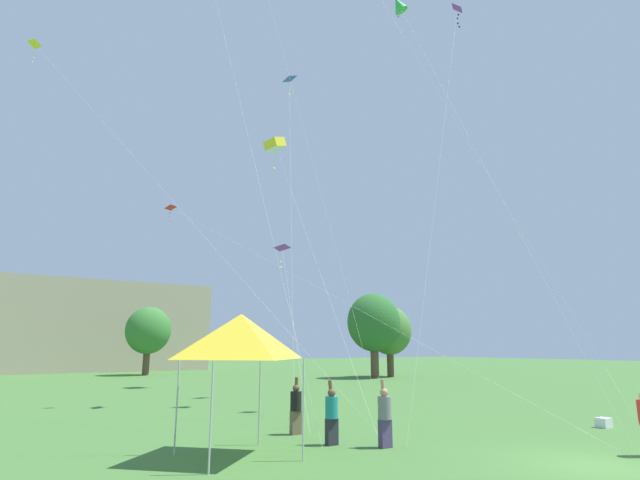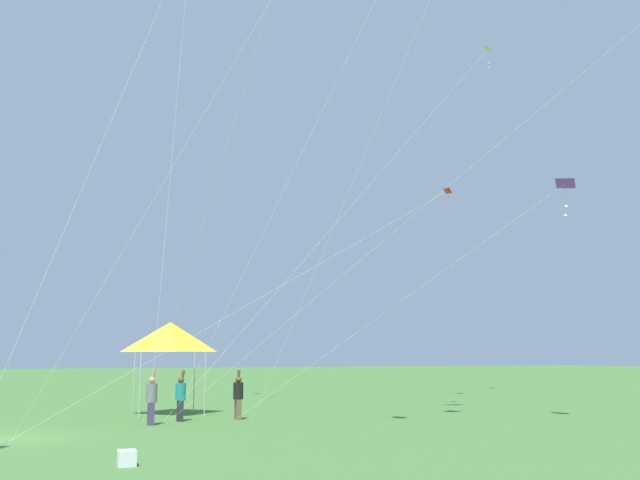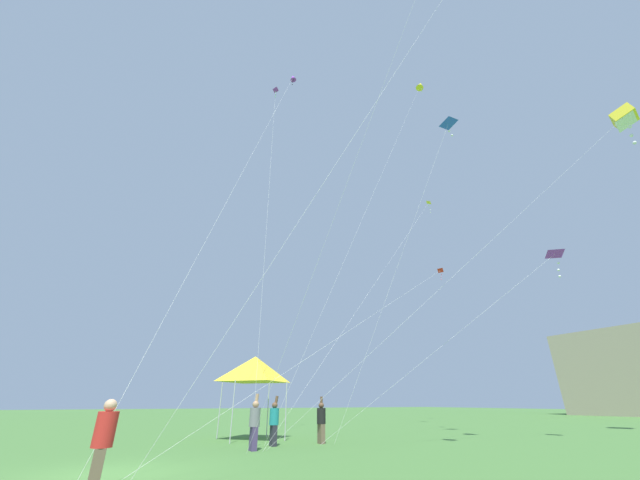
% 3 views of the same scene
% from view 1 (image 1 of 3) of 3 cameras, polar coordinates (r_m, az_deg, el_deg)
% --- Properties ---
extents(ground_plane, '(220.00, 220.00, 0.00)m').
position_cam_1_polar(ground_plane, '(16.45, 28.93, -21.63)').
color(ground_plane, '#427033').
extents(distant_building, '(35.71, 13.94, 11.54)m').
position_cam_1_polar(distant_building, '(75.37, -27.37, -8.76)').
color(distant_building, tan).
rests_on(distant_building, ground).
extents(tree_far_left, '(5.04, 4.54, 7.61)m').
position_cam_1_polar(tree_far_left, '(60.82, -19.03, -9.76)').
color(tree_far_left, brown).
rests_on(tree_far_left, ground).
extents(tree_near_right, '(4.93, 4.44, 7.44)m').
position_cam_1_polar(tree_near_right, '(55.23, 7.94, -10.24)').
color(tree_near_right, brown).
rests_on(tree_near_right, ground).
extents(tree_far_centre, '(5.71, 5.14, 8.62)m').
position_cam_1_polar(tree_far_centre, '(52.86, 6.17, -9.38)').
color(tree_far_centre, brown).
rests_on(tree_far_centre, ground).
extents(festival_tent, '(3.07, 3.07, 4.10)m').
position_cam_1_polar(festival_tent, '(15.48, -9.05, -10.82)').
color(festival_tent, '#B7B7BC').
rests_on(festival_tent, ground).
extents(cooler_box, '(0.56, 0.44, 0.37)m').
position_cam_1_polar(cooler_box, '(23.80, 29.68, -17.68)').
color(cooler_box, white).
rests_on(cooler_box, ground).
extents(person_black_shirt, '(0.41, 0.41, 2.01)m').
position_cam_1_polar(person_black_shirt, '(19.31, -2.77, -18.47)').
color(person_black_shirt, brown).
rests_on(person_black_shirt, ground).
extents(person_teal_shirt, '(0.42, 0.42, 2.03)m').
position_cam_1_polar(person_teal_shirt, '(17.30, 1.33, -19.20)').
color(person_teal_shirt, '#282833').
rests_on(person_teal_shirt, ground).
extents(person_grey_shirt, '(0.43, 0.43, 2.09)m').
position_cam_1_polar(person_grey_shirt, '(17.00, 7.40, -19.14)').
color(person_grey_shirt, '#473860').
rests_on(person_grey_shirt, ground).
extents(kite_yellow_delta_0, '(11.20, 22.65, 23.24)m').
position_cam_1_polar(kite_yellow_delta_0, '(39.82, -29.42, 18.39)').
color(kite_yellow_delta_0, silver).
rests_on(kite_yellow_delta_0, ground).
extents(kite_red_delta_1, '(8.36, 20.02, 11.12)m').
position_cam_1_polar(kite_red_delta_1, '(29.01, -15.58, 2.90)').
color(kite_red_delta_1, silver).
rests_on(kite_red_delta_1, ground).
extents(kite_green_diamond_4, '(3.61, 13.23, 25.36)m').
position_cam_1_polar(kite_green_diamond_4, '(35.82, 8.97, 25.04)').
color(kite_green_diamond_4, silver).
rests_on(kite_green_diamond_4, ground).
extents(kite_purple_delta_5, '(6.12, 12.88, 9.88)m').
position_cam_1_polar(kite_purple_delta_5, '(33.31, -4.39, -1.01)').
color(kite_purple_delta_5, silver).
rests_on(kite_purple_delta_5, ground).
extents(kite_yellow_box_7, '(8.88, 23.79, 21.06)m').
position_cam_1_polar(kite_yellow_box_7, '(44.44, -5.20, 10.78)').
color(kite_yellow_box_7, silver).
rests_on(kite_yellow_box_7, ground).
extents(kite_blue_delta_8, '(4.25, 7.95, 19.68)m').
position_cam_1_polar(kite_blue_delta_8, '(32.20, -3.58, 17.81)').
color(kite_blue_delta_8, silver).
rests_on(kite_blue_delta_8, ground).
extents(kite_purple_delta_9, '(10.20, 5.13, 23.20)m').
position_cam_1_polar(kite_purple_delta_9, '(33.36, 15.42, 23.70)').
color(kite_purple_delta_9, silver).
rests_on(kite_purple_delta_9, ground).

